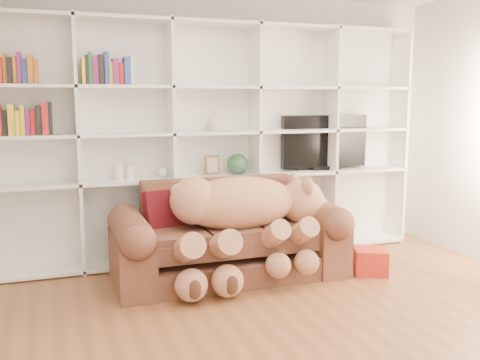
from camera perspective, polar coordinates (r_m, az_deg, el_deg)
name	(u,v)px	position (r m, az deg, el deg)	size (l,w,h in m)	color
floor	(319,357)	(3.65, 8.42, -18.14)	(5.00, 5.00, 0.00)	brown
wall_back	(209,127)	(5.59, -3.37, 5.71)	(5.00, 0.02, 2.70)	silver
bookshelf	(189,132)	(5.40, -5.41, 5.11)	(4.43, 0.35, 2.40)	white
sofa	(228,241)	(4.97, -1.26, -6.55)	(2.09, 0.90, 0.88)	brown
teddy_bear	(243,214)	(4.77, 0.34, -3.68)	(1.62, 0.87, 0.94)	tan
throw_pillow	(165,211)	(4.90, -8.00, -3.25)	(0.37, 0.12, 0.37)	#4F0D17
gift_box	(370,261)	(5.24, 13.75, -8.42)	(0.30, 0.28, 0.24)	red
tv	(324,143)	(5.96, 8.97, 3.95)	(1.01, 0.18, 0.59)	black
picture_frame	(212,165)	(5.43, -2.99, 1.61)	(0.15, 0.03, 0.19)	brown
green_vase	(238,164)	(5.51, -0.25, 1.73)	(0.21, 0.21, 0.21)	#2C5737
figurine_tall	(119,172)	(5.25, -12.80, 0.87)	(0.08, 0.08, 0.16)	silver
figurine_short	(130,173)	(5.26, -11.63, 0.77)	(0.08, 0.08, 0.13)	silver
snow_globe	(162,172)	(5.32, -8.28, 0.82)	(0.10, 0.10, 0.10)	white
shelf_vase	(215,122)	(5.40, -2.70, 6.20)	(0.17, 0.17, 0.18)	beige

